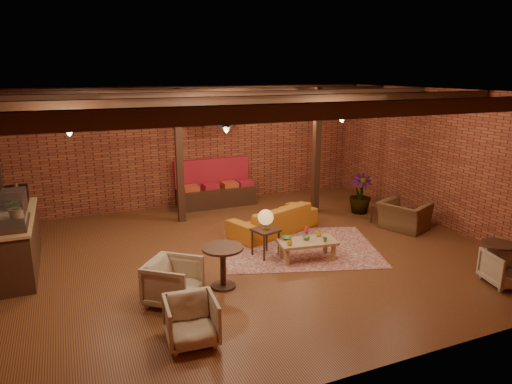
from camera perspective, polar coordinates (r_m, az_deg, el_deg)
name	(u,v)px	position (r m, az deg, el deg)	size (l,w,h in m)	color
floor	(243,255)	(9.24, -1.65, -7.91)	(10.00, 10.00, 0.00)	#441E11
ceiling	(242,92)	(8.52, -1.82, 12.33)	(10.00, 8.00, 0.02)	black
wall_back	(189,147)	(12.49, -8.41, 5.62)	(10.00, 0.02, 3.20)	maroon
wall_front	(369,251)	(5.38, 14.00, -7.20)	(10.00, 0.02, 3.20)	maroon
wall_right	(442,159)	(11.49, 22.25, 3.87)	(0.02, 8.00, 3.20)	maroon
ceiling_beams	(242,99)	(8.53, -1.81, 11.53)	(9.80, 6.40, 0.22)	black
ceiling_pipe	(215,106)	(10.05, -5.15, 10.68)	(0.12, 0.12, 9.60)	black
post_left	(179,157)	(11.01, -9.58, 4.33)	(0.16, 0.16, 3.20)	black
post_right	(317,151)	(11.71, 7.58, 5.04)	(0.16, 0.16, 3.20)	black
service_counter	(13,229)	(9.43, -28.12, -4.08)	(0.80, 2.50, 1.60)	black
plant_counter	(17,203)	(9.49, -27.73, -1.25)	(0.35, 0.39, 0.30)	#337F33
banquette	(216,188)	(12.45, -5.03, 0.53)	(2.10, 0.70, 1.00)	#A61B29
service_sign	(220,121)	(11.70, -4.54, 8.82)	(0.86, 0.06, 0.30)	#E74017
ceiling_spotlights	(242,111)	(8.55, -1.80, 10.06)	(6.40, 4.40, 0.28)	black
rug	(300,248)	(9.64, 5.50, -6.94)	(3.10, 2.37, 0.01)	maroon
sofa	(273,219)	(10.40, 2.18, -3.40)	(2.16, 0.85, 0.63)	#AE6318
coffee_table	(306,243)	(8.98, 6.31, -6.31)	(1.20, 0.72, 0.64)	#A3834C
side_table_lamp	(266,221)	(8.95, 1.21, -3.64)	(0.57, 0.57, 0.97)	black
round_table_left	(223,260)	(7.79, -4.17, -8.48)	(0.70, 0.70, 0.73)	black
armchair_a	(173,280)	(7.44, -10.30, -10.73)	(0.76, 0.72, 0.79)	beige
armchair_b	(191,319)	(6.44, -8.11, -15.39)	(0.68, 0.64, 0.70)	beige
armchair_right	(404,211)	(11.10, 18.06, -2.28)	(1.01, 0.66, 0.88)	brown
side_table_book	(382,206)	(11.37, 15.48, -1.67)	(0.51, 0.51, 0.50)	black
round_table_right	(497,255)	(9.13, 27.94, -7.00)	(0.57, 0.57, 0.67)	black
armchair_far	(507,267)	(9.01, 28.85, -8.16)	(0.65, 0.61, 0.67)	beige
plant_tall	(363,155)	(11.86, 13.21, 4.48)	(1.70, 1.70, 3.03)	#4C7F4C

